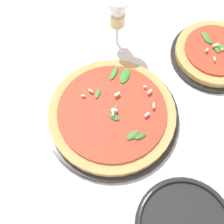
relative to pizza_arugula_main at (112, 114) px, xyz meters
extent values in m
plane|color=silver|center=(0.02, -0.04, -0.02)|extent=(6.00, 6.00, 0.00)
cylinder|color=black|center=(0.00, 0.00, -0.01)|extent=(0.32, 0.32, 0.01)
cylinder|color=tan|center=(0.00, 0.00, 0.00)|extent=(0.30, 0.30, 0.02)
cylinder|color=#B73823|center=(0.00, 0.00, 0.02)|extent=(0.25, 0.25, 0.01)
ellipsoid|color=#3C7F31|center=(0.06, 0.01, 0.02)|extent=(0.03, 0.03, 0.01)
ellipsoid|color=#35702B|center=(-0.09, -0.02, 0.02)|extent=(0.01, 0.03, 0.01)
ellipsoid|color=#3F722F|center=(-0.08, -0.01, 0.02)|extent=(0.02, 0.03, 0.01)
ellipsoid|color=#307E29|center=(0.06, -0.08, 0.02)|extent=(0.05, 0.05, 0.01)
ellipsoid|color=#37842A|center=(0.08, -0.06, 0.02)|extent=(0.03, 0.04, 0.01)
ellipsoid|color=#31772B|center=(-0.02, 0.00, 0.02)|extent=(0.03, 0.02, 0.01)
ellipsoid|color=#3B7B2B|center=(0.00, -0.01, 0.02)|extent=(0.02, 0.02, 0.01)
cube|color=beige|center=(0.01, -0.10, 0.03)|extent=(0.01, 0.01, 0.00)
cube|color=beige|center=(0.00, 0.00, 0.03)|extent=(0.01, 0.01, 0.00)
cube|color=beige|center=(0.03, -0.03, 0.03)|extent=(0.01, 0.01, 0.01)
cube|color=beige|center=(-0.01, 0.00, 0.03)|extent=(0.01, 0.01, 0.01)
cube|color=beige|center=(-0.01, -0.10, 0.03)|extent=(0.01, 0.01, 0.01)
cube|color=beige|center=(-0.01, 0.00, 0.03)|extent=(0.01, 0.01, 0.01)
cube|color=beige|center=(0.07, 0.02, 0.03)|extent=(0.01, 0.01, 0.01)
cube|color=beige|center=(-0.05, -0.06, 0.03)|extent=(0.01, 0.01, 0.01)
cube|color=beige|center=(0.07, 0.04, 0.03)|extent=(0.01, 0.01, 0.00)
cube|color=beige|center=(-0.04, -0.09, 0.03)|extent=(0.01, 0.01, 0.01)
cylinder|color=black|center=(0.01, -0.32, -0.01)|extent=(0.23, 0.23, 0.01)
cylinder|color=tan|center=(0.01, -0.32, 0.00)|extent=(0.21, 0.21, 0.02)
cylinder|color=#B73823|center=(0.01, -0.32, 0.02)|extent=(0.16, 0.16, 0.01)
ellipsoid|color=#3A8330|center=(0.01, -0.33, 0.02)|extent=(0.04, 0.02, 0.01)
ellipsoid|color=#3A712A|center=(0.04, -0.32, 0.02)|extent=(0.03, 0.02, 0.01)
ellipsoid|color=#3E7B31|center=(0.06, -0.32, 0.02)|extent=(0.04, 0.02, 0.01)
ellipsoid|color=#3F772C|center=(0.01, -0.32, 0.02)|extent=(0.03, 0.02, 0.01)
cube|color=beige|center=(0.00, -0.33, 0.03)|extent=(0.01, 0.01, 0.00)
cube|color=beige|center=(-0.01, -0.29, 0.03)|extent=(0.01, 0.01, 0.01)
cube|color=beige|center=(0.02, -0.32, 0.03)|extent=(0.01, 0.01, 0.01)
cube|color=beige|center=(0.02, -0.29, 0.03)|extent=(0.01, 0.01, 0.01)
cube|color=beige|center=(0.02, -0.32, 0.03)|extent=(0.01, 0.01, 0.01)
cylinder|color=white|center=(0.19, -0.13, -0.01)|extent=(0.07, 0.07, 0.00)
cylinder|color=white|center=(0.19, -0.13, 0.02)|extent=(0.01, 0.01, 0.07)
cone|color=white|center=(0.19, -0.13, 0.10)|extent=(0.07, 0.07, 0.09)
cylinder|color=beige|center=(0.19, -0.13, 0.08)|extent=(0.04, 0.04, 0.03)
camera|label=1|loc=(-0.28, 0.17, 0.65)|focal=50.00mm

